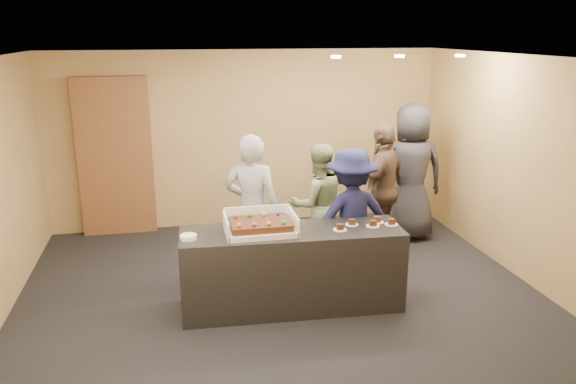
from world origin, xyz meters
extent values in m
plane|color=black|center=(0.00, 0.00, 0.00)|extent=(6.00, 6.00, 0.00)
plane|color=white|center=(0.00, 0.00, 2.70)|extent=(6.00, 6.00, 0.00)
cube|color=#A07F4D|center=(0.00, 2.50, 1.35)|extent=(6.00, 0.04, 2.70)
cube|color=#A07F4D|center=(0.00, -2.50, 1.35)|extent=(6.00, 0.04, 2.70)
cube|color=#A07F4D|center=(3.00, 0.00, 1.35)|extent=(0.04, 5.00, 2.70)
cube|color=black|center=(0.06, -0.47, 0.45)|extent=(2.43, 0.83, 0.90)
cube|color=brown|center=(-1.98, 2.41, 1.17)|extent=(1.06, 0.15, 2.34)
cube|color=white|center=(-0.29, -0.47, 0.93)|extent=(0.73, 0.51, 0.06)
cube|color=white|center=(-0.65, -0.47, 1.00)|extent=(0.02, 0.51, 0.20)
cube|color=white|center=(0.08, -0.47, 1.00)|extent=(0.02, 0.51, 0.20)
cube|color=white|center=(-0.29, -0.22, 1.01)|extent=(0.73, 0.02, 0.22)
cube|color=#36200C|center=(-0.29, -0.47, 0.99)|extent=(0.64, 0.44, 0.07)
sphere|color=#DC194F|center=(-0.53, -0.32, 1.05)|extent=(0.05, 0.05, 0.05)
sphere|color=green|center=(-0.37, -0.32, 1.05)|extent=(0.05, 0.05, 0.05)
sphere|color=yellow|center=(-0.22, -0.32, 1.05)|extent=(0.05, 0.05, 0.05)
sphere|color=blue|center=(-0.07, -0.32, 1.05)|extent=(0.05, 0.05, 0.05)
sphere|color=#FF5B15|center=(-0.53, -0.63, 1.05)|extent=(0.05, 0.05, 0.05)
sphere|color=#B0259D|center=(-0.37, -0.63, 1.05)|extent=(0.05, 0.05, 0.05)
sphere|color=gold|center=(-0.22, -0.63, 1.05)|extent=(0.05, 0.05, 0.05)
sphere|color=green|center=(-0.07, -0.63, 1.05)|extent=(0.05, 0.05, 0.05)
cylinder|color=white|center=(-1.04, -0.50, 0.92)|extent=(0.17, 0.17, 0.04)
cylinder|color=white|center=(0.57, -0.57, 0.90)|extent=(0.15, 0.15, 0.01)
cube|color=#36200C|center=(0.57, -0.57, 0.94)|extent=(0.07, 0.06, 0.06)
cylinder|color=white|center=(0.74, -0.44, 0.90)|extent=(0.15, 0.15, 0.01)
cube|color=#36200C|center=(0.74, -0.44, 0.94)|extent=(0.07, 0.06, 0.06)
cylinder|color=white|center=(0.95, -0.53, 0.90)|extent=(0.15, 0.15, 0.01)
cube|color=#36200C|center=(0.95, -0.53, 0.94)|extent=(0.07, 0.06, 0.06)
cylinder|color=white|center=(1.05, -0.42, 0.90)|extent=(0.15, 0.15, 0.01)
cube|color=#36200C|center=(1.05, -0.42, 0.94)|extent=(0.07, 0.06, 0.06)
cylinder|color=white|center=(1.17, -0.53, 0.90)|extent=(0.15, 0.15, 0.01)
cube|color=#36200C|center=(1.17, -0.53, 0.94)|extent=(0.07, 0.06, 0.06)
imported|color=#9FA0A4|center=(-0.25, 0.34, 0.91)|extent=(0.78, 0.65, 1.82)
imported|color=gray|center=(0.65, 0.68, 0.80)|extent=(0.83, 0.67, 1.60)
imported|color=#16183F|center=(0.87, -0.01, 0.84)|extent=(1.13, 0.72, 1.67)
imported|color=brown|center=(1.61, 0.84, 0.90)|extent=(1.06, 1.05, 1.80)
imported|color=#2A2A30|center=(2.21, 1.31, 0.99)|extent=(1.04, 0.74, 1.99)
cylinder|color=#FFEAC6|center=(0.80, 0.50, 2.67)|extent=(0.12, 0.12, 0.03)
cylinder|color=#FFEAC6|center=(1.60, 0.50, 2.67)|extent=(0.12, 0.12, 0.03)
cylinder|color=#FFEAC6|center=(2.40, 0.50, 2.67)|extent=(0.12, 0.12, 0.03)
camera|label=1|loc=(-1.17, -6.02, 2.98)|focal=35.00mm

